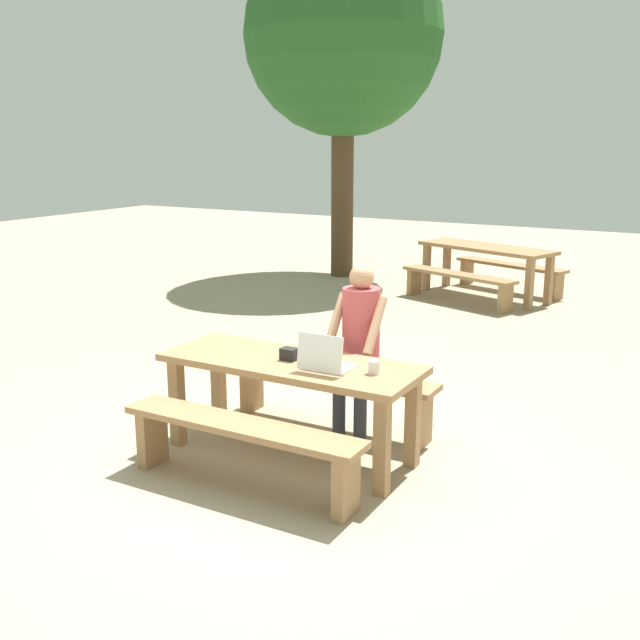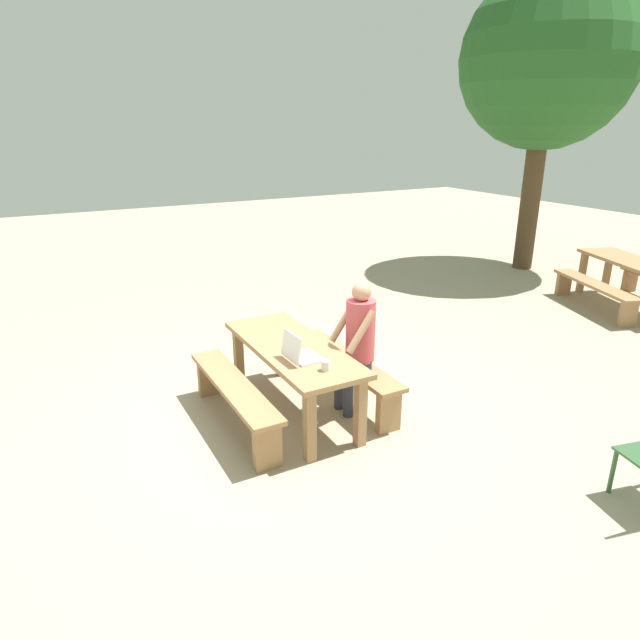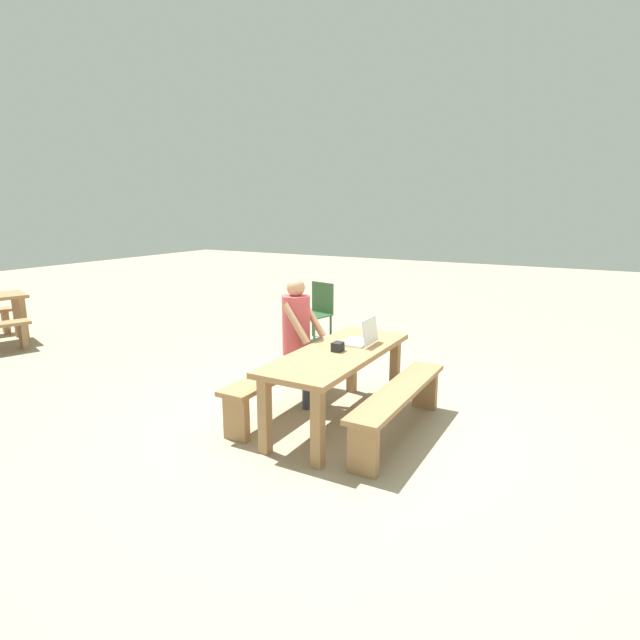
{
  "view_description": "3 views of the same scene",
  "coord_description": "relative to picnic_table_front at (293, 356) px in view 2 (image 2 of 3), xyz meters",
  "views": [
    {
      "loc": [
        2.66,
        -4.31,
        2.26
      ],
      "look_at": [
        0.1,
        0.25,
        0.97
      ],
      "focal_mm": 41.94,
      "sensor_mm": 36.0,
      "label": 1
    },
    {
      "loc": [
        4.46,
        -2.13,
        2.76
      ],
      "look_at": [
        0.1,
        0.25,
        0.97
      ],
      "focal_mm": 30.94,
      "sensor_mm": 36.0,
      "label": 2
    },
    {
      "loc": [
        -4.07,
        -2.08,
        2.04
      ],
      "look_at": [
        0.1,
        0.25,
        0.97
      ],
      "focal_mm": 28.51,
      "sensor_mm": 36.0,
      "label": 3
    }
  ],
  "objects": [
    {
      "name": "laptop",
      "position": [
        0.33,
        -0.09,
        0.18
      ],
      "size": [
        0.34,
        0.3,
        0.27
      ],
      "rotation": [
        0.0,
        0.0,
        3.17
      ],
      "color": "white",
      "rests_on": "picnic_table_front"
    },
    {
      "name": "picnic_table_mid",
      "position": [
        -0.45,
        6.08,
        0.02
      ],
      "size": [
        2.1,
        1.29,
        0.74
      ],
      "rotation": [
        0.0,
        0.0,
        -0.34
      ],
      "color": "#9E754C",
      "rests_on": "ground"
    },
    {
      "name": "ground_plane",
      "position": [
        0.0,
        0.0,
        -0.61
      ],
      "size": [
        30.0,
        30.0,
        0.0
      ],
      "primitive_type": "plane",
      "color": "tan"
    },
    {
      "name": "coffee_mug",
      "position": [
        0.65,
        0.01,
        0.16
      ],
      "size": [
        0.08,
        0.08,
        0.09
      ],
      "color": "white",
      "rests_on": "picnic_table_front"
    },
    {
      "name": "bench_mid_south",
      "position": [
        -0.66,
        5.49,
        -0.28
      ],
      "size": [
        1.79,
        0.87,
        0.42
      ],
      "rotation": [
        0.0,
        0.0,
        -0.34
      ],
      "color": "#9E754C",
      "rests_on": "ground"
    },
    {
      "name": "bench_far",
      "position": [
        0.0,
        0.62,
        -0.26
      ],
      "size": [
        1.73,
        0.3,
        0.46
      ],
      "color": "#9E754C",
      "rests_on": "ground"
    },
    {
      "name": "person_seated",
      "position": [
        0.25,
        0.58,
        0.17
      ],
      "size": [
        0.4,
        0.4,
        1.33
      ],
      "color": "#333847",
      "rests_on": "ground"
    },
    {
      "name": "tree_left",
      "position": [
        -3.06,
        6.61,
        3.17
      ],
      "size": [
        3.12,
        3.12,
        5.37
      ],
      "color": "#4C3823",
      "rests_on": "ground"
    },
    {
      "name": "small_pouch",
      "position": [
        -0.01,
        -0.0,
        0.16
      ],
      "size": [
        0.12,
        0.09,
        0.09
      ],
      "color": "black",
      "rests_on": "picnic_table_front"
    },
    {
      "name": "bench_near",
      "position": [
        0.0,
        -0.62,
        -0.26
      ],
      "size": [
        1.73,
        0.3,
        0.46
      ],
      "color": "#9E754C",
      "rests_on": "ground"
    },
    {
      "name": "picnic_table_front",
      "position": [
        0.0,
        0.0,
        0.0
      ],
      "size": [
        1.88,
        0.71,
        0.72
      ],
      "color": "#9E754C",
      "rests_on": "ground"
    }
  ]
}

